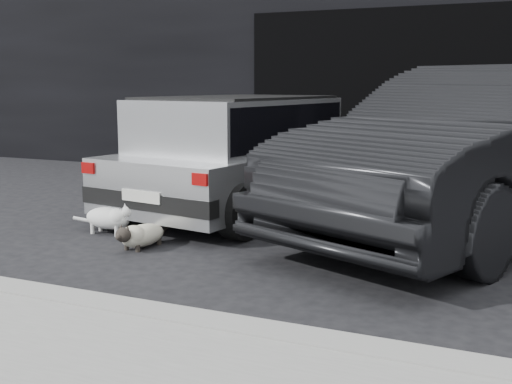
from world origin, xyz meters
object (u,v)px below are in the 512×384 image
at_px(silver_hatchback, 243,149).
at_px(cat_white, 111,217).
at_px(second_car, 484,151).
at_px(cat_siamese, 140,235).

distance_m(silver_hatchback, cat_white, 1.85).
distance_m(second_car, cat_siamese, 3.44).
distance_m(silver_hatchback, second_car, 2.67).
bearing_deg(cat_siamese, silver_hatchback, -87.50).
bearing_deg(cat_white, silver_hatchback, 157.86).
distance_m(second_car, cat_white, 3.76).
height_order(silver_hatchback, cat_siamese, silver_hatchback).
relative_size(second_car, cat_white, 6.72).
xyz_separation_m(silver_hatchback, second_car, (2.67, -0.09, 0.10)).
relative_size(silver_hatchback, cat_white, 5.11).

